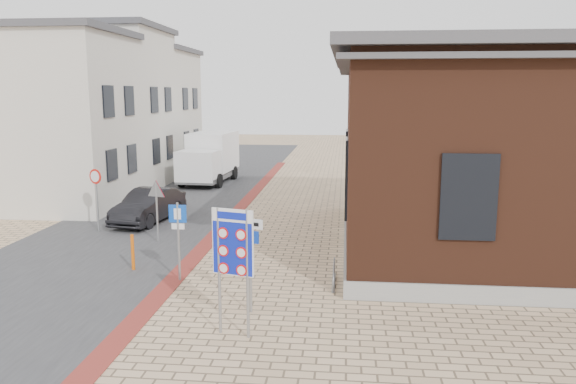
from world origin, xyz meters
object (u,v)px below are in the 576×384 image
at_px(sedan, 149,206).
at_px(border_sign, 233,245).
at_px(box_truck, 209,157).
at_px(bollard, 133,252).
at_px(parking_sign, 178,228).
at_px(essen_sign, 250,246).

distance_m(sedan, border_sign, 12.22).
bearing_deg(box_truck, bollard, -80.53).
bearing_deg(sedan, bollard, -65.60).
distance_m(sedan, bollard, 6.63).
xyz_separation_m(parking_sign, bollard, (-1.70, 0.80, -0.99)).
bearing_deg(border_sign, essen_sign, 99.55).
bearing_deg(bollard, parking_sign, -25.20).
bearing_deg(parking_sign, border_sign, -56.81).
xyz_separation_m(box_truck, bollard, (1.72, -16.98, -0.99)).
distance_m(border_sign, essen_sign, 1.45).
height_order(parking_sign, bollard, parking_sign).
xyz_separation_m(box_truck, border_sign, (5.72, -21.28, 0.54)).
distance_m(border_sign, bollard, 6.07).
distance_m(essen_sign, bollard, 5.19).
relative_size(box_truck, border_sign, 2.02).
height_order(sedan, bollard, sedan).
bearing_deg(essen_sign, parking_sign, 157.79).
height_order(border_sign, essen_sign, border_sign).
bearing_deg(parking_sign, sedan, 115.63).
bearing_deg(parking_sign, bollard, 154.68).
relative_size(parking_sign, bollard, 2.05).
relative_size(border_sign, bollard, 2.58).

